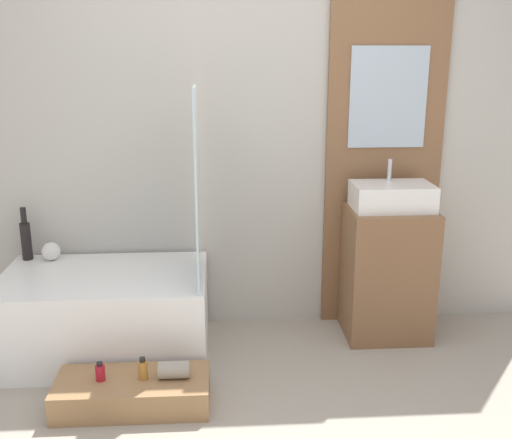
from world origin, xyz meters
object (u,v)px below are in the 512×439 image
Objects in this scene: bottle_soap_secondary at (143,369)px; vase_tall_dark at (26,238)px; vase_round_light at (51,251)px; bottle_soap_primary at (100,372)px; bathtub at (106,314)px; wooden_step_bench at (133,392)px; sink at (392,196)px.

vase_tall_dark is at bearing 132.38° from bottle_soap_secondary.
bottle_soap_primary is at bearing -63.03° from vase_round_light.
wooden_step_bench is at bearing -68.79° from bathtub.
vase_tall_dark is 1.28m from bottle_soap_secondary.
vase_tall_dark reaches higher than bottle_soap_secondary.
wooden_step_bench is (0.23, -0.59, -0.18)m from bathtub.
bathtub is at bearing -36.65° from vase_round_light.
bottle_soap_secondary is (0.06, 0.00, 0.13)m from wooden_step_bench.
bathtub is 0.65m from bottle_soap_secondary.
vase_tall_dark is 2.83× the size of bottle_soap_secondary.
wooden_step_bench is 0.20m from bottle_soap_primary.
wooden_step_bench is at bearing -0.00° from bottle_soap_primary.
bathtub reaches higher than wooden_step_bench.
vase_tall_dark is 0.18m from vase_round_light.
sink is (1.75, 0.15, 0.66)m from bathtub.
wooden_step_bench is 6.85× the size of vase_round_light.
bathtub reaches higher than bottle_soap_secondary.
vase_tall_dark reaches higher than bottle_soap_primary.
vase_round_light is (-2.12, 0.13, -0.35)m from sink.
vase_round_light reaches higher than bathtub.
bottle_soap_primary is at bearing -156.42° from sink.
wooden_step_bench is at bearing -49.78° from vase_tall_dark.
vase_round_light is at bearing -9.53° from vase_tall_dark.
bottle_soap_primary is (0.59, -0.89, -0.45)m from vase_tall_dark.
bottle_soap_primary is 0.85× the size of bottle_soap_secondary.
vase_round_light is (0.15, -0.03, -0.08)m from vase_tall_dark.
bathtub is 2.49× the size of sink.
sink reaches higher than bottle_soap_secondary.
bottle_soap_primary is at bearing -83.23° from bathtub.
vase_round_light is (-0.60, 0.86, 0.49)m from wooden_step_bench.
bathtub is at bearing -175.17° from sink.
vase_round_light is at bearing 143.35° from bathtub.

